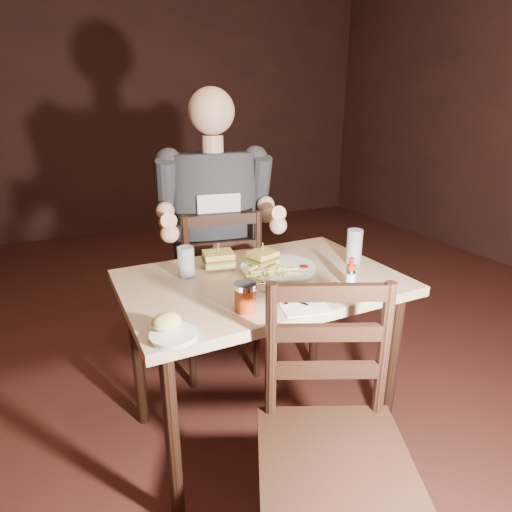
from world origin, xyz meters
name	(u,v)px	position (x,y,z in m)	size (l,w,h in m)	color
room_shell	(257,116)	(0.00, 0.00, 1.40)	(7.00, 7.00, 7.00)	black
main_table	(261,298)	(-0.08, -0.21, 0.68)	(1.12, 0.76, 0.77)	tan
chair_far	(217,289)	(-0.06, 0.38, 0.48)	(0.44, 0.48, 0.95)	black
chair_near	(335,461)	(-0.17, -0.90, 0.47)	(0.44, 0.48, 0.95)	black
diner	(216,196)	(-0.07, 0.33, 1.01)	(0.60, 0.47, 1.03)	#2F3034
dinner_plate	(278,269)	(0.02, -0.17, 0.78)	(0.31, 0.31, 0.02)	white
sandwich_left	(218,254)	(-0.20, -0.04, 0.84)	(0.13, 0.10, 0.11)	#DBBB55
sandwich_right	(263,254)	(-0.03, -0.12, 0.84)	(0.11, 0.09, 0.10)	#DBBB55
fries_pile	(270,271)	(-0.05, -0.24, 0.81)	(0.25, 0.18, 0.04)	#D1C563
ketchup_dollop	(304,267)	(0.12, -0.23, 0.79)	(0.04, 0.04, 0.01)	maroon
glass_left	(186,262)	(-0.35, -0.06, 0.83)	(0.07, 0.07, 0.13)	silver
glass_right	(354,247)	(0.37, -0.23, 0.85)	(0.07, 0.07, 0.16)	silver
hot_sauce	(351,272)	(0.21, -0.43, 0.83)	(0.04, 0.04, 0.12)	maroon
salt_shaker	(350,279)	(0.20, -0.44, 0.80)	(0.04, 0.04, 0.07)	white
pepper_shaker	(336,293)	(0.07, -0.53, 0.80)	(0.04, 0.04, 0.07)	#38332D
syrup_dispenser	(245,297)	(-0.26, -0.46, 0.82)	(0.08, 0.08, 0.10)	maroon
napkin	(303,305)	(-0.06, -0.51, 0.77)	(0.17, 0.15, 0.00)	white
knife	(284,297)	(-0.09, -0.43, 0.78)	(0.01, 0.22, 0.01)	silver
fork	(290,295)	(-0.06, -0.42, 0.78)	(0.01, 0.16, 0.01)	silver
side_plate	(174,336)	(-0.53, -0.53, 0.78)	(0.14, 0.14, 0.01)	white
bread_roll	(166,322)	(-0.54, -0.49, 0.81)	(0.09, 0.08, 0.06)	#E0C470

